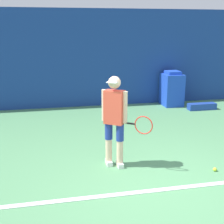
{
  "coord_description": "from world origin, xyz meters",
  "views": [
    {
      "loc": [
        -1.63,
        -4.33,
        2.47
      ],
      "look_at": [
        -0.48,
        1.06,
        0.97
      ],
      "focal_mm": 50.0,
      "sensor_mm": 36.0,
      "label": 1
    }
  ],
  "objects_px": {
    "tennis_player": "(115,118)",
    "tennis_ball": "(215,169)",
    "equipment_bag": "(202,106)",
    "covered_chair": "(172,89)"
  },
  "relations": [
    {
      "from": "tennis_player",
      "to": "tennis_ball",
      "type": "distance_m",
      "value": 2.0
    },
    {
      "from": "tennis_player",
      "to": "tennis_ball",
      "type": "relative_size",
      "value": 24.42
    },
    {
      "from": "equipment_bag",
      "to": "tennis_player",
      "type": "bearing_deg",
      "value": -136.0
    },
    {
      "from": "tennis_ball",
      "to": "covered_chair",
      "type": "relative_size",
      "value": 0.06
    },
    {
      "from": "covered_chair",
      "to": "tennis_player",
      "type": "bearing_deg",
      "value": -124.1
    },
    {
      "from": "tennis_ball",
      "to": "equipment_bag",
      "type": "relative_size",
      "value": 0.08
    },
    {
      "from": "covered_chair",
      "to": "equipment_bag",
      "type": "relative_size",
      "value": 1.27
    },
    {
      "from": "covered_chair",
      "to": "equipment_bag",
      "type": "bearing_deg",
      "value": -46.83
    },
    {
      "from": "tennis_player",
      "to": "tennis_ball",
      "type": "bearing_deg",
      "value": 15.23
    },
    {
      "from": "tennis_ball",
      "to": "covered_chair",
      "type": "bearing_deg",
      "value": 76.65
    }
  ]
}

